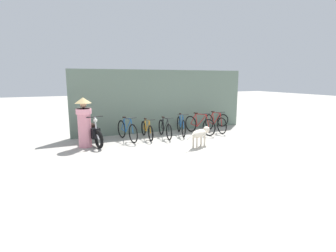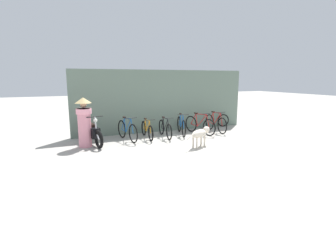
% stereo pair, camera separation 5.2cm
% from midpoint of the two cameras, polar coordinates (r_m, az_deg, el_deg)
% --- Properties ---
extents(ground_plane, '(60.00, 60.00, 0.00)m').
position_cam_midpoint_polar(ground_plane, '(8.75, 8.21, -5.27)').
color(ground_plane, '#ADA89E').
extents(shop_wall_back, '(7.97, 0.20, 2.70)m').
position_cam_midpoint_polar(shop_wall_back, '(11.67, -1.10, 5.49)').
color(shop_wall_back, slate).
rests_on(shop_wall_back, ground).
extents(bicycle_0, '(0.46, 1.72, 0.92)m').
position_cam_midpoint_polar(bicycle_0, '(10.08, -9.04, -1.00)').
color(bicycle_0, black).
rests_on(bicycle_0, ground).
extents(bicycle_1, '(0.46, 1.67, 0.80)m').
position_cam_midpoint_polar(bicycle_1, '(10.35, -4.76, -0.90)').
color(bicycle_1, black).
rests_on(bicycle_1, ground).
extents(bicycle_2, '(0.46, 1.67, 0.84)m').
position_cam_midpoint_polar(bicycle_2, '(10.48, -0.83, -0.62)').
color(bicycle_2, black).
rests_on(bicycle_2, ground).
extents(bicycle_3, '(0.59, 1.70, 0.90)m').
position_cam_midpoint_polar(bicycle_3, '(11.01, 2.74, 0.05)').
color(bicycle_3, black).
rests_on(bicycle_3, ground).
extents(bicycle_4, '(0.56, 1.76, 0.92)m').
position_cam_midpoint_polar(bicycle_4, '(11.23, 6.73, 0.21)').
color(bicycle_4, black).
rests_on(bicycle_4, ground).
extents(bicycle_5, '(0.46, 1.78, 0.92)m').
position_cam_midpoint_polar(bicycle_5, '(11.77, 10.13, 0.61)').
color(bicycle_5, black).
rests_on(bicycle_5, ground).
extents(motorcycle, '(0.60, 1.83, 1.07)m').
position_cam_midpoint_polar(motorcycle, '(9.64, -16.31, -1.49)').
color(motorcycle, black).
rests_on(motorcycle, ground).
extents(stray_dog, '(1.17, 0.62, 0.67)m').
position_cam_midpoint_polar(stray_dog, '(9.07, 6.92, -1.61)').
color(stray_dog, beige).
rests_on(stray_dog, ground).
extents(person_in_robes, '(0.58, 0.58, 1.71)m').
position_cam_midpoint_polar(person_in_robes, '(9.37, -17.93, 1.04)').
color(person_in_robes, pink).
rests_on(person_in_robes, ground).
extents(spare_tire_left, '(0.61, 0.12, 0.61)m').
position_cam_midpoint_polar(spare_tire_left, '(13.08, 11.72, 1.21)').
color(spare_tire_left, black).
rests_on(spare_tire_left, ground).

